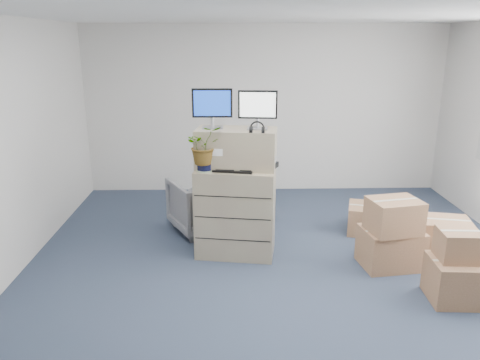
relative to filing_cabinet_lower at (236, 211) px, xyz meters
name	(u,v)px	position (x,y,z in m)	size (l,w,h in m)	color
ground	(287,291)	(0.53, -0.94, -0.54)	(7.00, 7.00, 0.00)	#23303F
wall_back	(264,110)	(0.53, 2.57, 0.86)	(6.00, 0.02, 2.80)	beige
filing_cabinet_lower	(236,211)	(0.00, 0.00, 0.00)	(0.93, 0.57, 1.08)	gray
filing_cabinet_upper	(236,148)	(0.01, 0.05, 0.77)	(0.93, 0.46, 0.46)	gray
monitor_left	(212,106)	(-0.27, 0.09, 1.27)	(0.47, 0.18, 0.46)	#99999E
monitor_right	(258,108)	(0.25, 0.03, 1.26)	(0.45, 0.19, 0.44)	#99999E
headphones	(257,128)	(0.24, -0.17, 1.05)	(0.17, 0.17, 0.02)	black
keyboard	(233,170)	(-0.03, -0.12, 0.55)	(0.46, 0.19, 0.02)	black
mouse	(260,170)	(0.28, -0.13, 0.56)	(0.09, 0.06, 0.03)	silver
water_bottle	(243,156)	(0.08, 0.05, 0.68)	(0.08, 0.08, 0.27)	gray
phone_dock	(234,165)	(-0.02, 0.01, 0.59)	(0.07, 0.06, 0.14)	silver
external_drive	(269,165)	(0.39, 0.05, 0.57)	(0.20, 0.15, 0.06)	black
tissue_box	(266,159)	(0.36, 0.05, 0.64)	(0.22, 0.11, 0.08)	#468EEF
potted_plant	(204,150)	(-0.36, -0.10, 0.79)	(0.52, 0.55, 0.44)	#8DA383
office_chair	(202,202)	(-0.45, 0.75, -0.14)	(0.79, 0.74, 0.81)	slate
cardboard_boxes	(413,241)	(2.06, -0.39, -0.24)	(1.38, 2.35, 0.84)	brown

